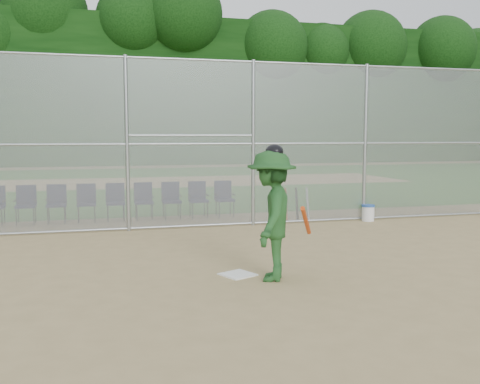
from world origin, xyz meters
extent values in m
plane|color=tan|center=(0.00, 0.00, 0.00)|extent=(100.00, 100.00, 0.00)
plane|color=#2A651E|center=(0.00, 18.00, 0.01)|extent=(100.00, 100.00, 0.00)
plane|color=tan|center=(0.00, 18.00, 0.01)|extent=(24.00, 24.00, 0.00)
cube|color=gray|center=(0.00, 5.00, 2.00)|extent=(16.00, 0.02, 4.00)
cylinder|color=#9EA3A8|center=(0.00, 5.00, 3.95)|extent=(16.00, 0.05, 0.05)
cube|color=black|center=(0.00, 35.00, 5.50)|extent=(80.00, 5.00, 11.00)
cube|color=white|center=(-0.58, 0.49, 0.01)|extent=(0.61, 0.61, 0.02)
imported|color=#1F4E20|center=(-0.15, 0.13, 0.99)|extent=(1.20, 1.47, 1.98)
ellipsoid|color=black|center=(-0.15, 0.13, 1.95)|extent=(0.27, 0.30, 0.23)
cylinder|color=#DA4514|center=(0.25, -0.27, 0.95)|extent=(0.43, 0.68, 0.52)
cylinder|color=white|center=(4.05, 4.84, 0.19)|extent=(0.31, 0.31, 0.37)
cylinder|color=#2551A4|center=(4.05, 4.84, 0.40)|extent=(0.33, 0.33, 0.05)
cylinder|color=#D84C14|center=(2.03, 5.46, 0.42)|extent=(0.06, 0.20, 0.85)
cylinder|color=black|center=(2.33, 5.46, 0.42)|extent=(0.06, 0.22, 0.85)
cylinder|color=#B2B2B7|center=(2.63, 5.46, 0.42)|extent=(0.06, 0.25, 0.84)
camera|label=1|loc=(-2.67, -7.48, 2.19)|focal=40.00mm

